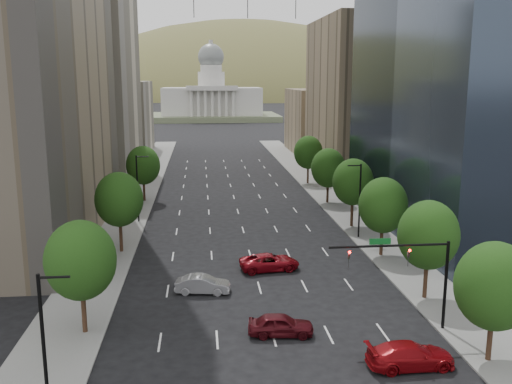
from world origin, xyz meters
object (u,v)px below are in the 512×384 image
object	(u,v)px
car_maroon	(281,325)
car_red_far	(270,262)
car_silver	(203,284)
capitol	(212,101)
traffic_signal	(415,266)
car_red_near	(410,355)

from	to	relation	value
car_maroon	car_red_far	world-z (taller)	car_maroon
car_maroon	car_silver	size ratio (longest dim) A/B	1.00
capitol	car_silver	xyz separation A→B (m)	(-5.16, -210.46, -7.77)
traffic_signal	car_red_near	size ratio (longest dim) A/B	1.55
capitol	car_maroon	size ratio (longest dim) A/B	12.33
car_red_near	traffic_signal	bearing A→B (deg)	-23.86
car_red_far	car_red_near	bearing A→B (deg)	-168.38
car_red_near	car_silver	distance (m)	19.88
car_red_near	car_maroon	xyz separation A→B (m)	(-7.87, 5.51, -0.02)
traffic_signal	car_red_near	bearing A→B (deg)	-111.63
traffic_signal	car_red_near	distance (m)	7.09
car_red_near	car_red_far	bearing A→B (deg)	16.97
traffic_signal	car_maroon	distance (m)	10.85
car_maroon	car_red_far	distance (m)	14.48
capitol	car_silver	size ratio (longest dim) A/B	12.31
car_maroon	car_silver	xyz separation A→B (m)	(-5.75, 8.97, -0.03)
capitol	car_red_near	size ratio (longest dim) A/B	10.23
car_silver	capitol	bearing A→B (deg)	6.27
capitol	car_red_near	bearing A→B (deg)	-87.85
capitol	car_maroon	distance (m)	219.57
traffic_signal	car_silver	world-z (taller)	traffic_signal
traffic_signal	car_silver	xyz separation A→B (m)	(-15.69, 9.25, -4.37)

